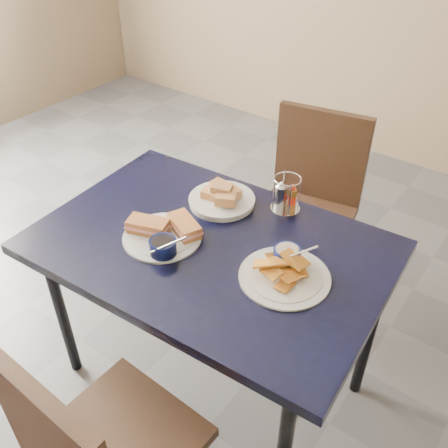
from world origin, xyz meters
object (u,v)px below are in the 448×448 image
Objects in this scene: sandwich_plate at (164,233)px; bread_basket at (222,198)px; dining_table at (210,258)px; chair_near at (96,448)px; chair_far at (314,196)px; plantain_plate at (285,269)px; condiment_caddy at (285,196)px.

sandwich_plate is 0.29m from bread_basket.
chair_near reaches higher than dining_table.
sandwich_plate is (-0.14, -0.86, 0.26)m from chair_far.
chair_far reaches higher than bread_basket.
chair_far is 0.63m from bread_basket.
chair_far reaches higher than plantain_plate.
dining_table is at bearing -89.99° from chair_far.
plantain_plate is at bearing -25.81° from bread_basket.
bread_basket is (-0.22, 0.87, 0.27)m from chair_near.
condiment_caddy reaches higher than dining_table.
plantain_plate reaches higher than dining_table.
chair_near is 1.03m from condiment_caddy.
chair_near is 0.75m from plantain_plate.
chair_far is at bearing 110.46° from plantain_plate.
plantain_plate reaches higher than bread_basket.
bread_basket is (-0.11, 0.21, 0.09)m from dining_table.
condiment_caddy reaches higher than bread_basket.
dining_table is 5.03× the size of bread_basket.
chair_near is 3.60× the size of bread_basket.
plantain_plate is 0.44m from bread_basket.
dining_table is at bearing -106.48° from condiment_caddy.
chair_near reaches higher than sandwich_plate.
sandwich_plate is 0.43m from plantain_plate.
chair_near is at bearing -89.08° from condiment_caddy.
chair_near is at bearing -66.74° from sandwich_plate.
bread_basket is (0.03, 0.29, -0.00)m from sandwich_plate.
chair_far is 0.85m from plantain_plate.
bread_basket is at bearing 154.19° from plantain_plate.
plantain_plate is (0.42, 0.10, -0.01)m from sandwich_plate.
plantain_plate is 1.18× the size of bread_basket.
condiment_caddy is at bearing 29.04° from bread_basket.
bread_basket is at bearing -100.77° from chair_far.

